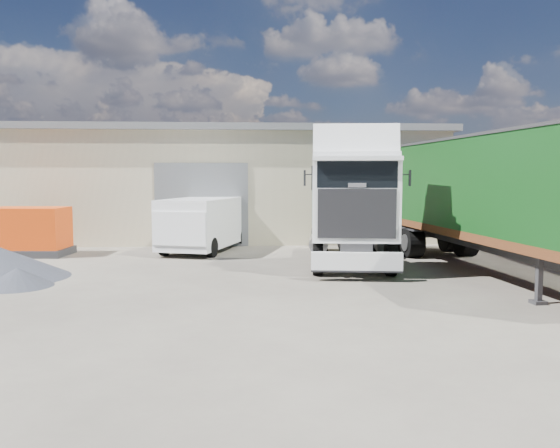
{
  "coord_description": "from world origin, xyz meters",
  "views": [
    {
      "loc": [
        -0.03,
        -13.62,
        3.03
      ],
      "look_at": [
        0.96,
        3.0,
        1.57
      ],
      "focal_mm": 35.0,
      "sensor_mm": 36.0,
      "label": 1
    }
  ],
  "objects": [
    {
      "name": "panel_van",
      "position": [
        -1.84,
        8.56,
        1.11
      ],
      "size": [
        3.56,
        5.64,
        2.14
      ],
      "rotation": [
        0.0,
        0.0,
        -0.29
      ],
      "color": "black",
      "rests_on": "ground"
    },
    {
      "name": "warehouse",
      "position": [
        -6.0,
        16.0,
        2.66
      ],
      "size": [
        30.6,
        12.6,
        5.42
      ],
      "color": "beige",
      "rests_on": "ground"
    },
    {
      "name": "orange_skip",
      "position": [
        -8.41,
        7.7,
        0.8
      ],
      "size": [
        3.07,
        2.05,
        1.84
      ],
      "rotation": [
        0.0,
        0.0,
        -0.07
      ],
      "color": "#2D2D30",
      "rests_on": "ground"
    },
    {
      "name": "ground",
      "position": [
        0.0,
        0.0,
        0.0
      ],
      "size": [
        120.0,
        120.0,
        0.0
      ],
      "primitive_type": "plane",
      "color": "#2A2722",
      "rests_on": "ground"
    },
    {
      "name": "box_trailer",
      "position": [
        7.47,
        2.93,
        2.58
      ],
      "size": [
        3.73,
        12.9,
        4.23
      ],
      "rotation": [
        0.0,
        0.0,
        0.08
      ],
      "color": "#2D2D30",
      "rests_on": "ground"
    },
    {
      "name": "tractor_unit",
      "position": [
        3.38,
        3.97,
        1.93
      ],
      "size": [
        3.4,
        7.12,
        4.58
      ],
      "rotation": [
        0.0,
        0.0,
        -0.12
      ],
      "color": "black",
      "rests_on": "ground"
    },
    {
      "name": "brick_boundary_wall",
      "position": [
        11.5,
        6.0,
        1.25
      ],
      "size": [
        0.35,
        26.0,
        2.5
      ],
      "primitive_type": "cube",
      "color": "brown",
      "rests_on": "ground"
    }
  ]
}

